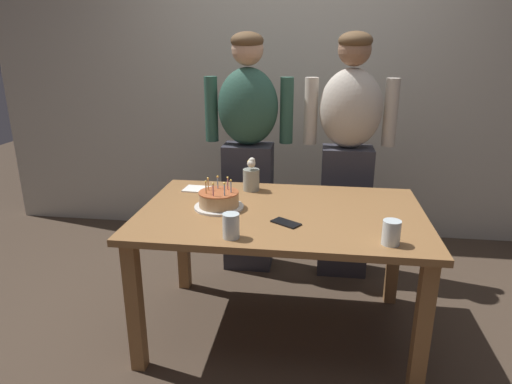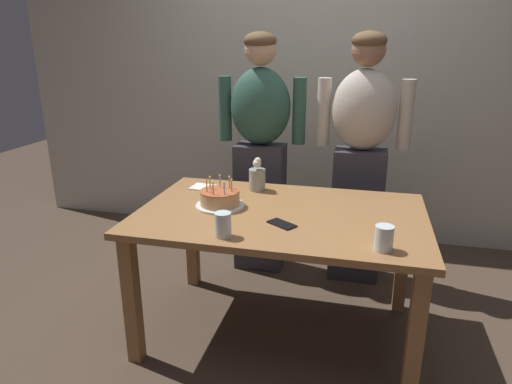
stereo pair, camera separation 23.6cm
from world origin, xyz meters
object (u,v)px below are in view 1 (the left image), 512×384
at_px(water_glass_near, 391,233).
at_px(napkin_stack, 198,189).
at_px(person_woman_cardigan, 348,154).
at_px(flower_vase, 251,177).
at_px(person_man_bearded, 248,151).
at_px(birthday_cake, 219,201).
at_px(water_glass_far, 231,226).
at_px(cell_phone, 286,223).

bearing_deg(water_glass_near, napkin_stack, 148.26).
bearing_deg(person_woman_cardigan, flower_vase, 37.84).
relative_size(water_glass_near, person_man_bearded, 0.07).
distance_m(birthday_cake, person_woman_cardigan, 1.08).
bearing_deg(napkin_stack, water_glass_far, -63.72).
relative_size(napkin_stack, person_man_bearded, 0.10).
height_order(napkin_stack, flower_vase, flower_vase).
distance_m(water_glass_far, person_woman_cardigan, 1.31).
height_order(birthday_cake, water_glass_near, birthday_cake).
bearing_deg(water_glass_far, person_man_bearded, 94.97).
bearing_deg(cell_phone, flower_vase, 150.15).
height_order(water_glass_near, person_man_bearded, person_man_bearded).
relative_size(water_glass_near, flower_vase, 0.54).
relative_size(water_glass_far, cell_phone, 0.81).
bearing_deg(birthday_cake, cell_phone, -24.45).
bearing_deg(water_glass_far, birthday_cake, 110.47).
xyz_separation_m(birthday_cake, water_glass_near, (0.85, -0.35, 0.01)).
relative_size(birthday_cake, person_man_bearded, 0.16).
bearing_deg(water_glass_far, flower_vase, 90.95).
bearing_deg(napkin_stack, flower_vase, 6.30).
bearing_deg(flower_vase, water_glass_far, -89.05).
height_order(napkin_stack, person_man_bearded, person_man_bearded).
distance_m(birthday_cake, flower_vase, 0.36).
distance_m(water_glass_near, cell_phone, 0.51).
relative_size(cell_phone, person_man_bearded, 0.09).
height_order(water_glass_far, cell_phone, water_glass_far).
bearing_deg(water_glass_far, person_woman_cardigan, 63.52).
xyz_separation_m(water_glass_near, person_man_bearded, (-0.81, 1.14, 0.08)).
xyz_separation_m(water_glass_near, cell_phone, (-0.47, 0.17, -0.05)).
bearing_deg(water_glass_far, napkin_stack, 116.28).
bearing_deg(birthday_cake, flower_vase, 69.16).
distance_m(birthday_cake, napkin_stack, 0.36).
relative_size(birthday_cake, water_glass_far, 2.29).
bearing_deg(birthday_cake, person_man_bearded, 87.31).
bearing_deg(person_man_bearded, water_glass_near, 125.45).
xyz_separation_m(cell_phone, person_man_bearded, (-0.34, 0.97, 0.13)).
bearing_deg(napkin_stack, birthday_cake, -57.23).
bearing_deg(water_glass_near, person_woman_cardigan, 96.45).
height_order(birthday_cake, water_glass_far, birthday_cake).
bearing_deg(flower_vase, napkin_stack, -173.70).
relative_size(cell_phone, person_woman_cardigan, 0.09).
relative_size(birthday_cake, water_glass_near, 2.40).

